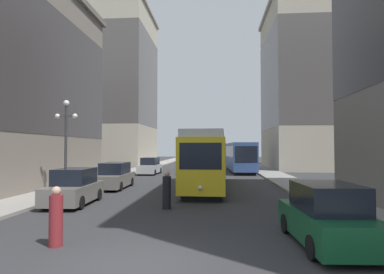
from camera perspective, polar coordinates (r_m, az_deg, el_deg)
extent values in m
plane|color=#303033|center=(8.72, -9.82, -21.09)|extent=(200.00, 200.00, 0.00)
cube|color=gray|center=(49.09, -7.48, -5.16)|extent=(2.82, 120.00, 0.15)
cube|color=gray|center=(48.44, 11.32, -5.18)|extent=(2.82, 120.00, 0.15)
cube|color=black|center=(24.03, 2.75, -8.35)|extent=(2.58, 12.67, 0.35)
cube|color=yellow|center=(23.90, 2.74, -4.23)|extent=(3.00, 13.77, 3.10)
cube|color=black|center=(23.88, 2.74, -2.56)|extent=(3.01, 13.23, 1.08)
cube|color=silver|center=(23.89, 2.73, 0.01)|extent=(2.79, 13.49, 0.44)
cube|color=black|center=(17.07, 1.47, -3.34)|extent=(2.21, 0.14, 1.40)
sphere|color=#F2EACC|center=(17.12, 1.46, -8.86)|extent=(0.24, 0.24, 0.24)
cube|color=black|center=(39.90, 8.32, -5.76)|extent=(2.60, 11.06, 0.35)
cube|color=#334C8C|center=(39.83, 8.31, -3.28)|extent=(3.02, 12.02, 3.10)
cube|color=black|center=(39.82, 8.30, -2.50)|extent=(3.04, 11.55, 1.30)
cube|color=black|center=(33.92, 9.41, -3.00)|extent=(2.31, 0.17, 1.71)
cylinder|color=black|center=(17.03, -24.28, -10.35)|extent=(0.21, 0.65, 0.64)
cylinder|color=black|center=(19.43, -20.84, -9.33)|extent=(0.21, 0.65, 0.64)
cylinder|color=black|center=(16.37, -18.79, -10.77)|extent=(0.21, 0.65, 0.64)
cylinder|color=black|center=(18.86, -15.96, -9.61)|extent=(0.21, 0.65, 0.64)
cube|color=slate|center=(17.86, -19.89, -9.10)|extent=(2.00, 4.36, 0.84)
cube|color=black|center=(17.87, -19.74, -6.45)|extent=(1.70, 2.43, 0.80)
cylinder|color=black|center=(35.00, -9.26, -6.06)|extent=(0.21, 0.65, 0.64)
cylinder|color=black|center=(37.72, -8.09, -5.77)|extent=(0.21, 0.65, 0.64)
cylinder|color=black|center=(34.58, -6.52, -6.13)|extent=(0.21, 0.65, 0.64)
cylinder|color=black|center=(37.32, -5.54, -5.82)|extent=(0.21, 0.65, 0.64)
cube|color=#B2B2B7|center=(36.12, -7.34, -5.50)|extent=(1.98, 4.62, 0.84)
cube|color=black|center=(36.19, -7.29, -4.19)|extent=(1.68, 2.56, 0.80)
cylinder|color=black|center=(12.36, 23.92, -13.66)|extent=(0.21, 0.65, 0.64)
cylinder|color=black|center=(10.00, 29.97, -16.44)|extent=(0.21, 0.65, 0.64)
cylinder|color=black|center=(11.84, 15.99, -14.28)|extent=(0.21, 0.65, 0.64)
cylinder|color=black|center=(9.35, 20.23, -17.63)|extent=(0.21, 0.65, 0.64)
cube|color=#14512D|center=(10.78, 22.33, -13.93)|extent=(1.99, 4.38, 0.84)
cube|color=black|center=(10.54, 22.48, -9.68)|extent=(1.69, 2.44, 0.80)
cylinder|color=black|center=(22.91, -16.52, -8.22)|extent=(0.19, 0.64, 0.64)
cylinder|color=black|center=(25.79, -14.21, -7.52)|extent=(0.19, 0.64, 0.64)
cylinder|color=black|center=(22.40, -12.36, -8.40)|extent=(0.19, 0.64, 0.64)
cylinder|color=black|center=(25.34, -10.49, -7.65)|extent=(0.19, 0.64, 0.64)
cube|color=slate|center=(24.06, -13.35, -7.27)|extent=(1.89, 4.96, 0.84)
cube|color=black|center=(24.12, -13.25, -5.31)|extent=(1.63, 2.74, 0.80)
cylinder|color=black|center=(15.66, -4.42, -9.63)|extent=(0.40, 0.40, 1.53)
sphere|color=tan|center=(15.57, -4.41, -6.39)|extent=(0.27, 0.27, 0.27)
cylinder|color=maroon|center=(10.62, -22.61, -13.30)|extent=(0.39, 0.39, 1.49)
sphere|color=tan|center=(10.49, -22.55, -8.67)|extent=(0.27, 0.27, 0.27)
cylinder|color=#333338|center=(21.29, -21.13, -1.98)|extent=(0.16, 0.16, 5.29)
sphere|color=white|center=(21.47, -21.04, 5.53)|extent=(0.36, 0.36, 0.36)
sphere|color=white|center=(21.62, -22.38, 3.37)|extent=(0.31, 0.31, 0.31)
sphere|color=white|center=(21.15, -19.71, 3.45)|extent=(0.31, 0.31, 0.31)
cube|color=#333338|center=(21.38, -21.06, 3.41)|extent=(1.10, 0.06, 0.06)
cube|color=#B2A893|center=(58.03, -12.88, 8.20)|extent=(11.06, 15.33, 26.01)
cube|color=#595451|center=(58.27, -12.87, 9.46)|extent=(11.10, 15.37, 15.60)
cube|color=gray|center=(61.74, -12.79, 20.40)|extent=(11.66, 15.93, 0.50)
cube|color=#B2A893|center=(49.53, 21.59, 7.78)|extent=(14.62, 15.06, 22.18)
cube|color=#595451|center=(49.73, 21.58, 9.04)|extent=(14.66, 15.10, 13.31)
cube|color=gray|center=(52.62, 21.43, 20.05)|extent=(15.22, 15.66, 0.50)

